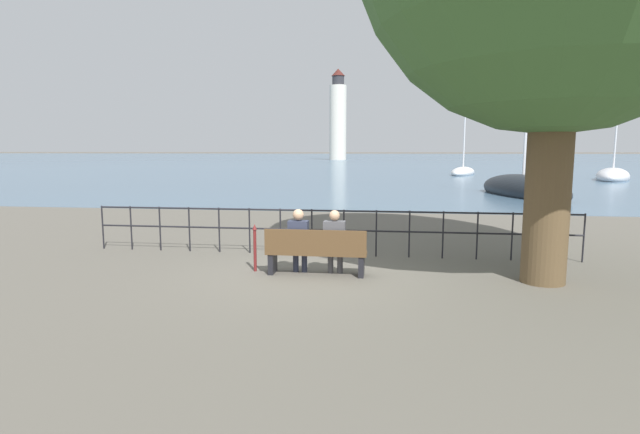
# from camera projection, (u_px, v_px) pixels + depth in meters

# --- Properties ---
(ground_plane) EXTENTS (1000.00, 1000.00, 0.00)m
(ground_plane) POSITION_uv_depth(u_px,v_px,m) (317.00, 274.00, 9.60)
(ground_plane) COLOR #605B51
(harbor_water) EXTENTS (600.00, 300.00, 0.01)m
(harbor_water) POSITION_uv_depth(u_px,v_px,m) (384.00, 157.00, 166.46)
(harbor_water) COLOR slate
(harbor_water) RESTS_ON ground_plane
(park_bench) EXTENTS (1.93, 0.45, 0.90)m
(park_bench) POSITION_uv_depth(u_px,v_px,m) (316.00, 253.00, 9.48)
(park_bench) COLOR brown
(park_bench) RESTS_ON ground_plane
(seated_person_left) EXTENTS (0.38, 0.35, 1.26)m
(seated_person_left) POSITION_uv_depth(u_px,v_px,m) (299.00, 238.00, 9.57)
(seated_person_left) COLOR #2D3347
(seated_person_left) RESTS_ON ground_plane
(seated_person_right) EXTENTS (0.41, 0.35, 1.25)m
(seated_person_right) POSITION_uv_depth(u_px,v_px,m) (335.00, 240.00, 9.47)
(seated_person_right) COLOR #4C4C51
(seated_person_right) RESTS_ON ground_plane
(promenade_railing) EXTENTS (10.98, 0.04, 1.05)m
(promenade_railing) POSITION_uv_depth(u_px,v_px,m) (328.00, 225.00, 11.27)
(promenade_railing) COLOR black
(promenade_railing) RESTS_ON ground_plane
(closed_umbrella) EXTENTS (0.09, 0.09, 0.94)m
(closed_umbrella) POSITION_uv_depth(u_px,v_px,m) (255.00, 245.00, 9.79)
(closed_umbrella) COLOR maroon
(closed_umbrella) RESTS_ON ground_plane
(sailboat_0) EXTENTS (3.84, 6.80, 11.57)m
(sailboat_0) POSITION_uv_depth(u_px,v_px,m) (463.00, 171.00, 48.05)
(sailboat_0) COLOR white
(sailboat_0) RESTS_ON ground_plane
(sailboat_1) EXTENTS (4.06, 7.97, 8.99)m
(sailboat_1) POSITION_uv_depth(u_px,v_px,m) (523.00, 190.00, 25.72)
(sailboat_1) COLOR black
(sailboat_1) RESTS_ON ground_plane
(sailboat_2) EXTENTS (4.88, 6.91, 8.30)m
(sailboat_2) POSITION_uv_depth(u_px,v_px,m) (613.00, 176.00, 39.49)
(sailboat_2) COLOR silver
(sailboat_2) RESTS_ON ground_plane
(harbor_lighthouse) EXTENTS (4.03, 4.03, 21.41)m
(harbor_lighthouse) POSITION_uv_depth(u_px,v_px,m) (338.00, 118.00, 119.19)
(harbor_lighthouse) COLOR silver
(harbor_lighthouse) RESTS_ON ground_plane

